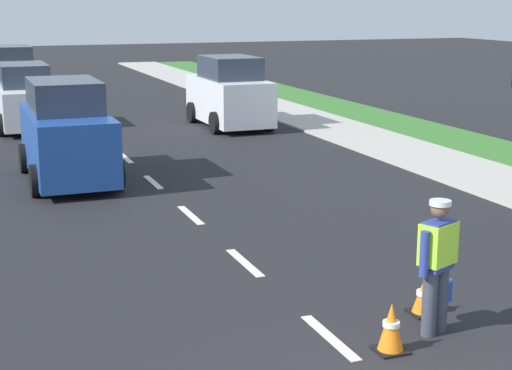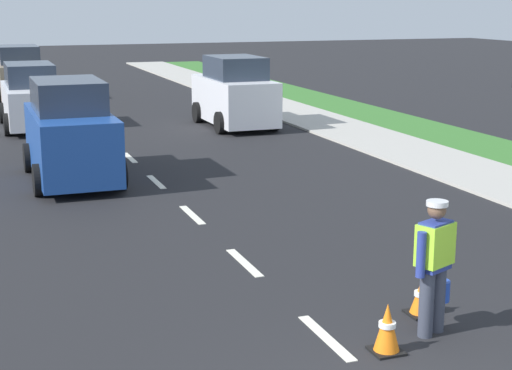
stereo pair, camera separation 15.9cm
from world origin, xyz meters
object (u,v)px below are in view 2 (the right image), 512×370
at_px(car_oncoming_lead, 70,134).
at_px(car_oncoming_third, 20,75).
at_px(car_parked_far, 235,94).
at_px(car_oncoming_second, 31,98).
at_px(traffic_cone_far, 387,328).
at_px(road_worker, 435,260).
at_px(traffic_cone_near, 422,297).

height_order(car_oncoming_lead, car_oncoming_third, car_oncoming_lead).
bearing_deg(car_parked_far, car_oncoming_second, 162.00).
bearing_deg(car_oncoming_lead, car_oncoming_third, 89.98).
relative_size(traffic_cone_far, car_oncoming_second, 0.14).
bearing_deg(car_parked_far, road_worker, -100.22).
bearing_deg(car_oncoming_third, car_oncoming_second, -91.44).
distance_m(road_worker, car_parked_far, 16.61).
distance_m(car_oncoming_second, car_parked_far, 6.45).
distance_m(car_oncoming_third, car_parked_far, 11.38).
relative_size(traffic_cone_near, car_oncoming_third, 0.12).
xyz_separation_m(car_oncoming_third, car_parked_far, (5.94, -9.71, 0.03)).
bearing_deg(traffic_cone_near, car_parked_far, 80.11).
relative_size(car_oncoming_lead, car_oncoming_third, 0.97).
bearing_deg(road_worker, car_oncoming_lead, 106.45).
distance_m(car_oncoming_lead, car_oncoming_third, 15.90).
distance_m(traffic_cone_far, car_parked_far, 17.08).
height_order(road_worker, car_oncoming_lead, car_oncoming_lead).
height_order(car_oncoming_third, car_parked_far, car_parked_far).
height_order(road_worker, car_parked_far, car_parked_far).
height_order(road_worker, car_oncoming_second, car_oncoming_second).
xyz_separation_m(traffic_cone_near, car_oncoming_second, (-3.38, 17.79, 0.70)).
xyz_separation_m(road_worker, car_oncoming_third, (-2.99, 26.05, 0.08)).
bearing_deg(car_oncoming_second, car_oncoming_lead, -88.68).
height_order(traffic_cone_near, car_oncoming_lead, car_oncoming_lead).
distance_m(traffic_cone_far, car_oncoming_second, 18.81).
distance_m(traffic_cone_near, traffic_cone_far, 1.30).
height_order(traffic_cone_near, car_oncoming_third, car_oncoming_third).
bearing_deg(road_worker, car_oncoming_second, 99.86).
distance_m(car_oncoming_lead, car_oncoming_second, 8.19).
distance_m(traffic_cone_near, car_parked_far, 16.06).
distance_m(traffic_cone_far, car_oncoming_third, 26.46).
relative_size(road_worker, traffic_cone_far, 2.80).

